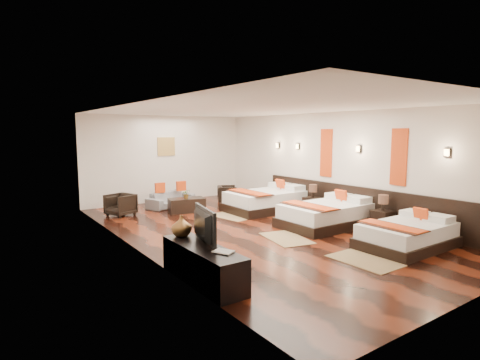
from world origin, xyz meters
TOP-DOWN VIEW (x-y plane):
  - floor at (0.00, 0.00)m, footprint 5.50×9.50m
  - ceiling at (0.00, 0.00)m, footprint 5.50×9.50m
  - back_wall at (0.00, 4.75)m, footprint 5.50×0.01m
  - left_wall at (-2.75, 0.00)m, footprint 0.01×9.50m
  - right_wall at (2.75, 0.00)m, footprint 0.01×9.50m
  - headboard_panel at (2.71, -0.80)m, footprint 0.08×6.60m
  - bed_near at (1.69, -2.84)m, footprint 1.96×1.23m
  - bed_mid at (1.70, -0.73)m, footprint 2.23×1.40m
  - bed_far at (1.70, 1.58)m, footprint 2.31×1.45m
  - nightstand_a at (2.44, -1.74)m, footprint 0.42×0.42m
  - nightstand_b at (2.44, 0.49)m, footprint 0.42×0.42m
  - jute_mat_near at (0.31, -2.89)m, footprint 0.76×1.20m
  - jute_mat_mid at (0.15, -1.00)m, footprint 0.99×1.33m
  - jute_mat_far at (0.43, 1.51)m, footprint 0.96×1.32m
  - tv_console at (-2.50, -2.09)m, footprint 0.50×1.80m
  - tv at (-2.45, -1.89)m, footprint 0.33×0.97m
  - book at (-2.50, -2.57)m, footprint 0.31×0.34m
  - figurine at (-2.50, -1.39)m, footprint 0.39×0.39m
  - sofa at (-0.32, 3.77)m, footprint 1.68×1.12m
  - armchair_left at (-2.02, 3.29)m, footprint 0.85×0.84m
  - armchair_right at (1.50, 3.40)m, footprint 0.80×0.79m
  - coffee_table at (-0.32, 2.72)m, footprint 1.08×0.70m
  - table_plant at (-0.34, 2.68)m, footprint 0.28×0.26m
  - orange_panel_a at (2.73, -1.90)m, footprint 0.04×0.40m
  - orange_panel_b at (2.73, 0.30)m, footprint 0.04×0.40m
  - sconce_near at (2.70, -3.00)m, footprint 0.07×0.12m
  - sconce_mid at (2.70, -0.80)m, footprint 0.07×0.12m
  - sconce_far at (2.70, 1.40)m, footprint 0.07×0.12m
  - sconce_lounge at (2.70, 2.30)m, footprint 0.07×0.12m
  - gold_artwork at (0.00, 4.73)m, footprint 0.60×0.04m

SIDE VIEW (x-z plane):
  - floor at x=0.00m, z-range -0.01..0.01m
  - jute_mat_near at x=0.31m, z-range 0.00..0.01m
  - jute_mat_mid at x=0.15m, z-range 0.00..0.01m
  - jute_mat_far at x=0.43m, z-range 0.00..0.01m
  - coffee_table at x=-0.32m, z-range 0.00..0.40m
  - sofa at x=-0.32m, z-range 0.00..0.46m
  - bed_near at x=1.69m, z-range -0.12..0.63m
  - armchair_right at x=1.50m, z-range 0.00..0.54m
  - tv_console at x=-2.50m, z-range 0.00..0.55m
  - nightstand_b at x=2.44m, z-range -0.12..0.70m
  - bed_mid at x=1.70m, z-range -0.13..0.72m
  - nightstand_a at x=2.44m, z-range -0.12..0.71m
  - bed_far at x=1.70m, z-range -0.14..0.74m
  - armchair_left at x=-2.02m, z-range 0.00..0.61m
  - headboard_panel at x=2.71m, z-range 0.00..0.90m
  - table_plant at x=-0.34m, z-range 0.40..0.66m
  - book at x=-2.50m, z-range 0.55..0.58m
  - figurine at x=-2.50m, z-range 0.55..0.90m
  - tv at x=-2.45m, z-range 0.55..1.10m
  - back_wall at x=0.00m, z-range 0.00..2.80m
  - left_wall at x=-2.75m, z-range 0.00..2.80m
  - right_wall at x=2.75m, z-range 0.00..2.80m
  - orange_panel_a at x=2.73m, z-range 1.05..2.35m
  - orange_panel_b at x=2.73m, z-range 1.05..2.35m
  - gold_artwork at x=0.00m, z-range 1.50..2.10m
  - sconce_near at x=2.70m, z-range 1.76..1.94m
  - sconce_mid at x=2.70m, z-range 1.76..1.94m
  - sconce_far at x=2.70m, z-range 1.76..1.94m
  - sconce_lounge at x=2.70m, z-range 1.76..1.94m
  - ceiling at x=0.00m, z-range 2.79..2.80m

